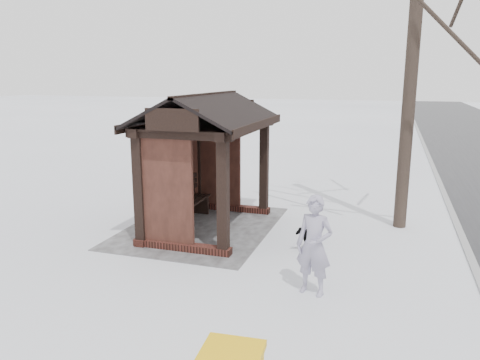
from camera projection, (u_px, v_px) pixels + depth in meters
name	position (u px, v px, depth m)	size (l,w,h in m)	color
ground	(209.00, 228.00, 10.85)	(120.00, 120.00, 0.00)	white
kerb	(469.00, 255.00, 9.19)	(120.00, 0.15, 0.06)	gray
trampled_patch	(201.00, 227.00, 10.90)	(4.20, 3.20, 0.02)	gray
bus_shelter	(201.00, 135.00, 10.42)	(3.60, 2.40, 3.09)	#3D1D16
pedestrian	(314.00, 245.00, 7.43)	(0.60, 0.39, 1.64)	#9B95AF
dog	(308.00, 236.00, 9.51)	(0.28, 0.62, 0.52)	black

